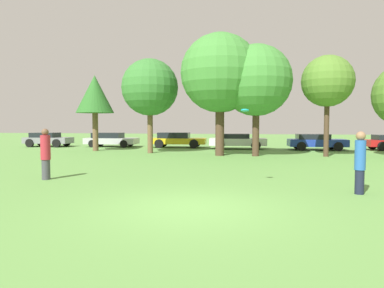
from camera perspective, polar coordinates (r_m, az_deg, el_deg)
ground_plane at (r=8.11m, az=-0.17°, el=-10.45°), size 120.00×120.00×0.00m
person_thrower at (r=13.03m, az=-22.96°, el=-1.48°), size 0.33×0.33×1.77m
person_catcher at (r=10.56m, az=25.93°, el=-2.58°), size 0.29×0.29×1.73m
frisbee at (r=10.59m, az=8.70°, el=5.51°), size 0.24×0.24×0.07m
tree_0 at (r=26.00m, az=-15.71°, el=7.79°), size 2.69×2.69×5.42m
tree_1 at (r=23.37m, az=-6.95°, el=9.19°), size 3.75×3.75×6.24m
tree_2 at (r=21.43m, az=4.63°, el=11.49°), size 4.79×4.79×7.41m
tree_3 at (r=21.34m, az=10.54°, el=10.20°), size 4.26×4.26×6.67m
tree_4 at (r=22.16m, az=21.41°, el=9.55°), size 3.03×3.03×5.97m
parked_car_grey at (r=32.05m, az=-22.68°, el=0.75°), size 3.92×2.06×1.20m
parked_car_silver at (r=30.22m, az=-13.25°, el=0.75°), size 4.45×2.16×1.20m
parked_car_yellow at (r=28.46m, az=-2.51°, el=0.77°), size 4.64×2.09×1.24m
parked_car_white at (r=27.00m, az=7.39°, el=0.56°), size 4.41×2.13×1.18m
parked_car_blue at (r=27.33m, az=19.71°, el=0.40°), size 4.21×2.15×1.19m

